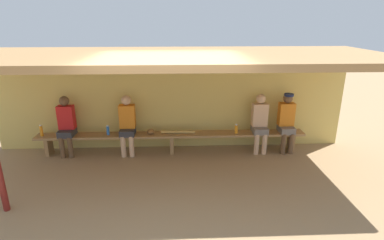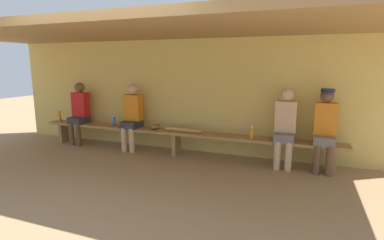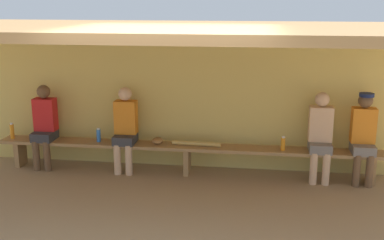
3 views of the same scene
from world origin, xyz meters
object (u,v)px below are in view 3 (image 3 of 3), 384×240
bench (187,150)px  player_near_post (125,126)px  water_bottle_blue (99,135)px  player_shirtless_tan (363,134)px  baseball_glove_worn (158,141)px  water_bottle_green (283,144)px  water_bottle_orange (12,131)px  baseball_bat (196,144)px  player_in_white (44,123)px  player_in_blue (320,133)px

bench → player_near_post: size_ratio=4.49×
bench → water_bottle_blue: (-1.41, -0.00, 0.18)m
bench → player_shirtless_tan: player_shirtless_tan is taller
water_bottle_blue → baseball_glove_worn: bearing=2.4°
player_near_post → water_bottle_blue: bearing=-179.4°
bench → water_bottle_green: size_ratio=27.90×
baseball_glove_worn → water_bottle_orange: bearing=-92.7°
player_near_post → player_shirtless_tan: 3.57m
water_bottle_green → baseball_bat: bearing=178.0°
player_in_white → baseball_bat: bearing=-0.1°
bench → water_bottle_blue: size_ratio=27.05×
player_in_blue → water_bottle_green: bearing=-174.9°
player_near_post → baseball_bat: player_near_post is taller
bench → player_in_blue: bearing=0.1°
water_bottle_blue → baseball_glove_worn: 0.94m
player_in_blue → baseball_glove_worn: (-2.46, 0.03, -0.22)m
bench → player_in_blue: player_in_blue is taller
player_in_white → water_bottle_blue: player_in_white is taller
player_shirtless_tan → baseball_bat: player_shirtless_tan is taller
water_bottle_orange → baseball_glove_worn: water_bottle_orange is taller
player_near_post → bench: bearing=-0.2°
player_in_white → player_in_blue: (4.29, 0.00, 0.00)m
player_near_post → baseball_glove_worn: player_near_post is taller
baseball_glove_worn → bench: bearing=81.3°
player_near_post → player_in_blue: bearing=0.0°
player_near_post → water_bottle_green: (2.42, -0.05, -0.17)m
water_bottle_green → baseball_glove_worn: size_ratio=0.90×
player_near_post → water_bottle_orange: player_near_post is taller
baseball_bat → bench: bearing=-177.0°
player_in_white → water_bottle_blue: 0.90m
baseball_glove_worn → player_near_post: bearing=-90.2°
player_near_post → water_bottle_green: player_near_post is taller
water_bottle_green → baseball_bat: 1.31m
player_near_post → water_bottle_blue: (-0.44, -0.00, -0.16)m
player_in_blue → water_bottle_blue: size_ratio=6.02×
baseball_bat → player_in_white: bearing=-177.1°
baseball_bat → player_in_blue: bearing=3.1°
player_in_white → water_bottle_green: size_ratio=6.21×
player_shirtless_tan → water_bottle_orange: 5.45m
player_in_white → player_near_post: bearing=0.0°
water_bottle_green → water_bottle_orange: bearing=179.7°
water_bottle_blue → player_near_post: bearing=0.6°
player_shirtless_tan → player_in_white: size_ratio=1.01×
water_bottle_orange → bench: bearing=0.4°
water_bottle_orange → player_shirtless_tan: bearing=0.3°
baseball_glove_worn → player_in_blue: bearing=85.1°
player_near_post → baseball_glove_worn: (0.50, 0.03, -0.22)m
bench → player_shirtless_tan: bearing=0.1°
player_in_white → baseball_glove_worn: size_ratio=5.56×
player_in_white → water_bottle_blue: size_ratio=6.02×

